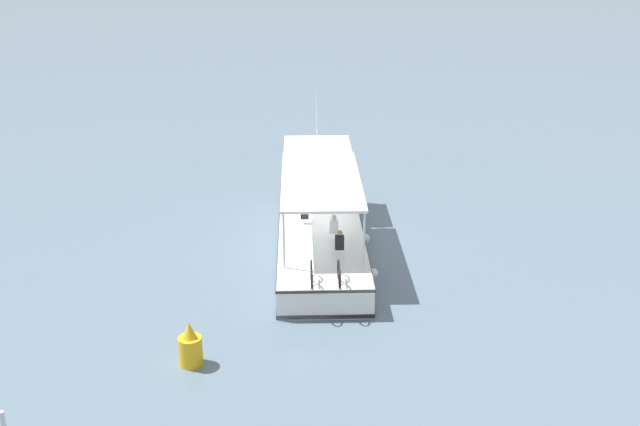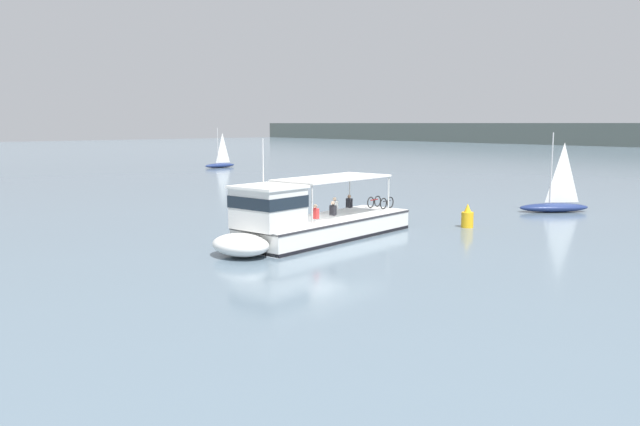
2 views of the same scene
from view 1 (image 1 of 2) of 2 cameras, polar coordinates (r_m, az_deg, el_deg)
name	(u,v)px [view 1 (image 1 of 2)]	position (r m, az deg, el deg)	size (l,w,h in m)	color
ground_plane	(317,243)	(30.42, -0.26, -2.26)	(400.00, 400.00, 0.00)	slate
ferry_main	(319,213)	(30.71, -0.05, 0.03)	(5.07, 13.03, 5.32)	white
channel_buoy	(190,347)	(22.59, -9.83, -10.05)	(0.70, 0.70, 1.40)	gold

